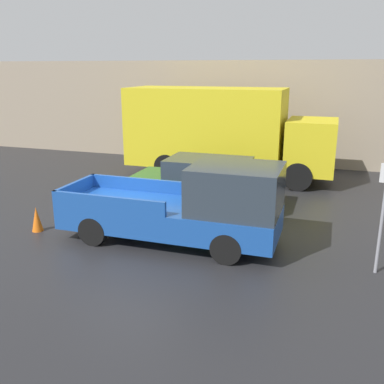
% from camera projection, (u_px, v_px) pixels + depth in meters
% --- Properties ---
extents(ground_plane, '(60.00, 60.00, 0.00)m').
position_uv_depth(ground_plane, '(124.00, 231.00, 11.59)').
color(ground_plane, '#232326').
extents(building_wall, '(28.00, 0.15, 4.59)m').
position_uv_depth(building_wall, '(218.00, 112.00, 19.75)').
color(building_wall, gray).
rests_on(building_wall, ground).
extents(pickup_truck, '(5.49, 1.93, 2.09)m').
position_uv_depth(pickup_truck, '(190.00, 207.00, 10.53)').
color(pickup_truck, '#194799').
rests_on(pickup_truck, ground).
extents(car, '(4.75, 1.95, 1.49)m').
position_uv_depth(car, '(206.00, 181.00, 13.77)').
color(car, '#1E592D').
rests_on(car, ground).
extents(delivery_truck, '(8.06, 2.53, 3.51)m').
position_uv_depth(delivery_truck, '(221.00, 130.00, 16.89)').
color(delivery_truck, gold).
rests_on(delivery_truck, ground).
extents(parking_sign, '(0.30, 0.07, 2.51)m').
position_uv_depth(parking_sign, '(383.00, 211.00, 8.85)').
color(parking_sign, gray).
rests_on(parking_sign, ground).
extents(newspaper_box, '(0.45, 0.40, 0.98)m').
position_uv_depth(newspaper_box, '(153.00, 148.00, 20.92)').
color(newspaper_box, '#194CB2').
rests_on(newspaper_box, ground).
extents(traffic_cone, '(0.30, 0.30, 0.67)m').
position_uv_depth(traffic_cone, '(37.00, 219.00, 11.52)').
color(traffic_cone, orange).
rests_on(traffic_cone, ground).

